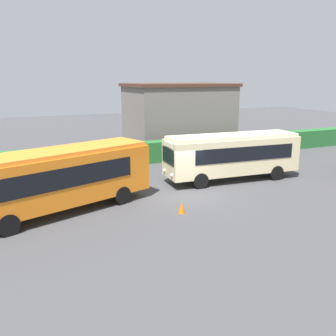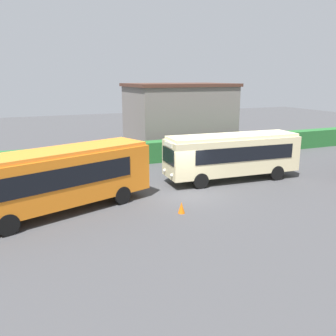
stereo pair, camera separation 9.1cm
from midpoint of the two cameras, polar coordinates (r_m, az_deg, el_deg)
The scene contains 6 objects.
ground_plane at distance 22.29m, azimuth 3.13°, elevation -3.97°, with size 102.59×102.59×0.00m, color #424244.
bus_orange at distance 19.58m, azimuth -16.64°, elevation -1.33°, with size 10.21×5.66×3.28m.
bus_cream at distance 25.19m, azimuth 9.73°, elevation 2.14°, with size 9.38×2.95×3.10m.
hedge_row at distance 30.05m, azimuth -4.55°, elevation 2.34°, with size 63.29×1.33×1.69m, color #25652D.
depot_building at distance 36.70m, azimuth 1.55°, elevation 8.06°, with size 9.95×6.94×6.24m.
traffic_cone at distance 19.09m, azimuth 1.99°, elevation -6.11°, with size 0.36×0.36×0.60m, color orange.
Camera 1 is at (-9.70, -18.89, 6.80)m, focal length 39.56 mm.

